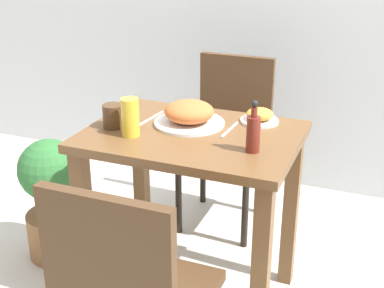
# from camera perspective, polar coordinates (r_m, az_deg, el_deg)

# --- Properties ---
(dining_table) EXTENTS (0.83, 0.60, 0.77)m
(dining_table) POSITION_cam_1_polar(r_m,az_deg,el_deg) (2.15, 0.00, -2.75)
(dining_table) COLOR brown
(dining_table) RESTS_ON ground_plane
(chair_far) EXTENTS (0.42, 0.42, 0.89)m
(chair_far) POSITION_cam_1_polar(r_m,az_deg,el_deg) (2.83, 3.92, 1.25)
(chair_far) COLOR #4C331E
(chair_far) RESTS_ON ground_plane
(food_plate) EXTENTS (0.29, 0.29, 0.10)m
(food_plate) POSITION_cam_1_polar(r_m,az_deg,el_deg) (2.15, -0.29, 3.21)
(food_plate) COLOR white
(food_plate) RESTS_ON dining_table
(side_plate) EXTENTS (0.16, 0.16, 0.06)m
(side_plate) POSITION_cam_1_polar(r_m,az_deg,el_deg) (2.20, 7.24, 2.94)
(side_plate) COLOR white
(side_plate) RESTS_ON dining_table
(drink_cup) EXTENTS (0.08, 0.08, 0.09)m
(drink_cup) POSITION_cam_1_polar(r_m,az_deg,el_deg) (2.14, -8.42, 2.96)
(drink_cup) COLOR #4C331E
(drink_cup) RESTS_ON dining_table
(juice_glass) EXTENTS (0.07, 0.07, 0.15)m
(juice_glass) POSITION_cam_1_polar(r_m,az_deg,el_deg) (2.04, -6.61, 2.85)
(juice_glass) COLOR gold
(juice_glass) RESTS_ON dining_table
(sauce_bottle) EXTENTS (0.05, 0.05, 0.19)m
(sauce_bottle) POSITION_cam_1_polar(r_m,az_deg,el_deg) (1.90, 6.56, 1.28)
(sauce_bottle) COLOR maroon
(sauce_bottle) RESTS_ON dining_table
(fork_utensil) EXTENTS (0.03, 0.19, 0.00)m
(fork_utensil) POSITION_cam_1_polar(r_m,az_deg,el_deg) (2.23, -4.41, 2.75)
(fork_utensil) COLOR silver
(fork_utensil) RESTS_ON dining_table
(spoon_utensil) EXTENTS (0.02, 0.18, 0.00)m
(spoon_utensil) POSITION_cam_1_polar(r_m,az_deg,el_deg) (2.11, 4.06, 1.56)
(spoon_utensil) COLOR silver
(spoon_utensil) RESTS_ON dining_table
(potted_plant_left) EXTENTS (0.29, 0.29, 0.61)m
(potted_plant_left) POSITION_cam_1_polar(r_m,az_deg,el_deg) (2.65, -14.68, -5.42)
(potted_plant_left) COLOR brown
(potted_plant_left) RESTS_ON ground_plane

